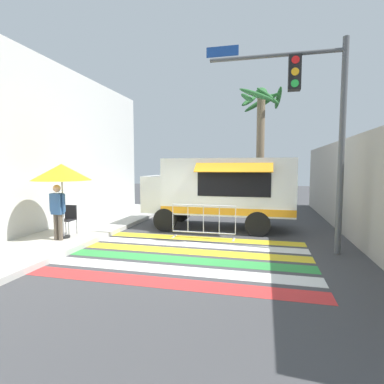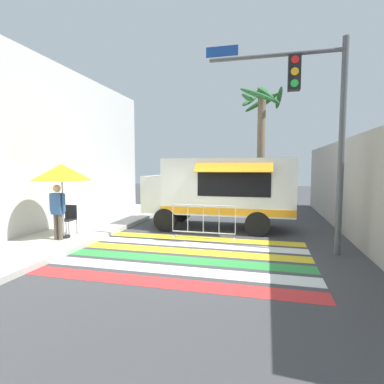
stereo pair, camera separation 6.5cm
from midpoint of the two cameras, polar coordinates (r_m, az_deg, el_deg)
The scene contains 12 objects.
ground_plane at distance 8.68m, azimuth -0.03°, elevation -10.81°, with size 60.00×60.00×0.00m, color #424244.
sidewalk_left at distance 11.12m, azimuth -27.72°, elevation -7.49°, with size 4.40×16.00×0.15m.
building_left_facade at distance 11.09m, azimuth -29.39°, elevation 7.87°, with size 0.25×16.00×6.09m.
concrete_wall_right at distance 11.48m, azimuth 27.37°, elevation 0.85°, with size 0.20×16.00×3.30m.
crosswalk_painted at distance 8.07m, azimuth -1.15°, elevation -12.00°, with size 6.40×4.36×0.01m.
food_truck at distance 11.35m, azimuth 4.78°, elevation 0.83°, with size 5.46×2.68×2.64m.
traffic_signal_pole at distance 8.82m, azimuth 22.05°, elevation 14.46°, with size 3.70×0.29×5.69m.
patio_umbrella at distance 9.95m, azimuth -23.76°, elevation 3.42°, with size 1.77×1.77×2.28m.
folding_chair at distance 10.51m, azimuth -22.59°, elevation -4.39°, with size 0.43×0.43×0.95m.
vendor_person at distance 9.79m, azimuth -24.41°, elevation -2.94°, with size 0.53×0.22×1.66m.
barricade_front at distance 9.78m, azimuth 1.99°, elevation -5.70°, with size 2.10×0.44×1.11m.
palm_tree at distance 15.73m, azimuth 12.79°, elevation 11.78°, with size 2.17×2.30×6.26m.
Camera 1 is at (1.94, -8.13, 2.35)m, focal length 28.00 mm.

